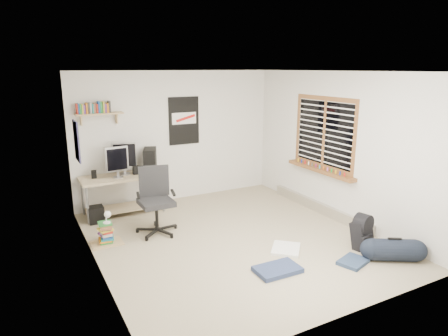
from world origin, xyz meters
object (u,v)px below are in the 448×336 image
office_chair (156,204)px  duffel_bag (393,251)px  desk (123,194)px  book_stack (106,234)px  backpack (362,235)px

office_chair → duffel_bag: size_ratio=1.77×
desk → office_chair: 1.17m
office_chair → book_stack: size_ratio=2.56×
office_chair → backpack: 3.12m
office_chair → book_stack: bearing=-165.4°
book_stack → backpack: bearing=-30.3°
desk → book_stack: desk is taller
book_stack → desk: bearing=64.1°
desk → backpack: (2.67, -3.06, -0.16)m
office_chair → duffel_bag: bearing=-30.9°
desk → office_chair: office_chair is taller
desk → duffel_bag: 4.50m
book_stack → office_chair: bearing=1.9°
desk → duffel_bag: bearing=-31.0°
office_chair → duffel_bag: 3.50m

